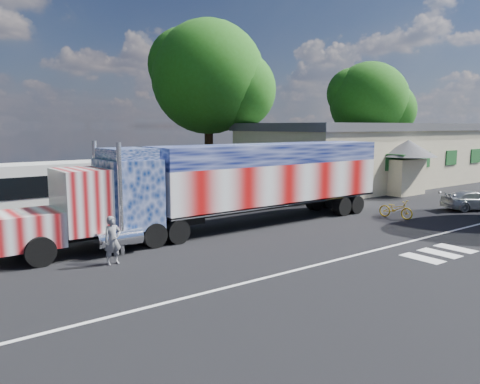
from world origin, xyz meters
TOP-DOWN VIEW (x-y plane):
  - ground at (0.00, 0.00)m, footprint 100.00×100.00m
  - lane_markings at (1.71, -3.77)m, footprint 30.00×2.67m
  - semi_truck at (0.22, 3.88)m, footprint 20.46×3.23m
  - coach_bus at (-6.69, 9.49)m, footprint 10.95×2.55m
  - hall_building at (19.92, 10.86)m, footprint 22.40×12.80m
  - parked_car at (14.70, -0.67)m, footprint 4.18×3.03m
  - woman at (-6.87, 1.50)m, footprint 0.67×0.46m
  - bicycle at (8.74, 0.53)m, footprint 0.95×2.00m
  - tree_far_ne at (27.68, 17.19)m, footprint 8.61×8.20m
  - tree_ne_a at (8.26, 18.06)m, footprint 9.61×9.15m

SIDE VIEW (x-z plane):
  - ground at x=0.00m, z-range 0.00..0.00m
  - lane_markings at x=1.71m, z-range 0.00..0.01m
  - bicycle at x=8.74m, z-range 0.00..1.01m
  - parked_car at x=14.70m, z-range 0.00..1.12m
  - woman at x=-6.87m, z-range 0.00..1.77m
  - coach_bus at x=-6.69m, z-range 0.06..3.24m
  - semi_truck at x=0.22m, z-range 0.06..4.43m
  - hall_building at x=19.92m, z-range 0.02..5.22m
  - tree_far_ne at x=27.68m, z-range 1.66..13.27m
  - tree_ne_a at x=8.26m, z-range 2.10..15.57m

